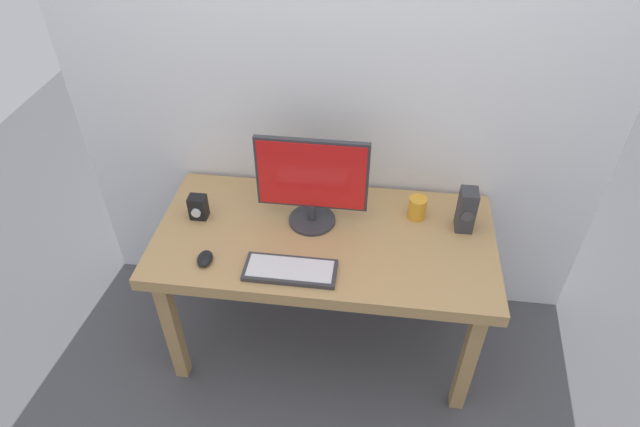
{
  "coord_description": "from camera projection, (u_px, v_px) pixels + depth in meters",
  "views": [
    {
      "loc": [
        0.21,
        -1.75,
        2.34
      ],
      "look_at": [
        -0.02,
        0.0,
        0.86
      ],
      "focal_mm": 30.16,
      "sensor_mm": 36.0,
      "label": 1
    }
  ],
  "objects": [
    {
      "name": "keyboard_primary",
      "position": [
        290.0,
        270.0,
        2.2
      ],
      "size": [
        0.38,
        0.16,
        0.02
      ],
      "color": "#333338",
      "rests_on": "desk"
    },
    {
      "name": "coffee_mug",
      "position": [
        417.0,
        208.0,
        2.44
      ],
      "size": [
        0.08,
        0.08,
        0.1
      ],
      "primitive_type": "cylinder",
      "color": "orange",
      "rests_on": "desk"
    },
    {
      "name": "mouse",
      "position": [
        205.0,
        259.0,
        2.24
      ],
      "size": [
        0.07,
        0.1,
        0.03
      ],
      "primitive_type": "ellipsoid",
      "rotation": [
        0.0,
        0.0,
        0.08
      ],
      "color": "black",
      "rests_on": "desk"
    },
    {
      "name": "audio_controller",
      "position": [
        198.0,
        207.0,
        2.44
      ],
      "size": [
        0.08,
        0.07,
        0.11
      ],
      "color": "black",
      "rests_on": "desk"
    },
    {
      "name": "desk",
      "position": [
        324.0,
        248.0,
        2.43
      ],
      "size": [
        1.5,
        0.75,
        0.74
      ],
      "color": "tan",
      "rests_on": "ground_plane"
    },
    {
      "name": "ground_plane",
      "position": [
        324.0,
        338.0,
        2.86
      ],
      "size": [
        6.0,
        6.0,
        0.0
      ],
      "primitive_type": "plane",
      "color": "#4C4C51"
    },
    {
      "name": "wall_back",
      "position": [
        338.0,
        31.0,
        2.21
      ],
      "size": [
        2.55,
        0.04,
        3.0
      ],
      "primitive_type": "cube",
      "color": "silver",
      "rests_on": "ground_plane"
    },
    {
      "name": "speaker_right",
      "position": [
        466.0,
        210.0,
        2.35
      ],
      "size": [
        0.07,
        0.09,
        0.21
      ],
      "color": "#333338",
      "rests_on": "desk"
    },
    {
      "name": "monitor",
      "position": [
        312.0,
        181.0,
        2.31
      ],
      "size": [
        0.49,
        0.21,
        0.43
      ],
      "color": "#333338",
      "rests_on": "desk"
    }
  ]
}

